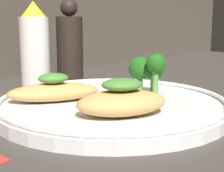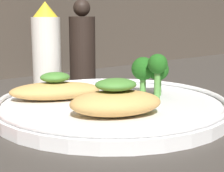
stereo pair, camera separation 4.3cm
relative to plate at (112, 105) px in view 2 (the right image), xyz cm
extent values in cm
cube|color=#3D3833|center=(0.00, 0.00, -1.49)|extent=(180.00, 180.00, 1.00)
cylinder|color=white|center=(0.00, 0.00, -0.29)|extent=(29.24, 29.24, 1.40)
torus|color=white|center=(0.00, 0.00, 0.71)|extent=(28.64, 28.64, 0.60)
ellipsoid|color=tan|center=(-3.87, -5.08, 1.76)|extent=(11.68, 10.01, 2.71)
ellipsoid|color=#478433|center=(-3.87, -5.08, 3.78)|extent=(5.66, 5.29, 1.32)
ellipsoid|color=tan|center=(-4.71, 5.79, 1.53)|extent=(12.75, 10.02, 2.25)
ellipsoid|color=#478433|center=(-4.71, 5.79, 3.32)|extent=(4.80, 4.48, 1.32)
cylinder|color=#569942|center=(7.23, -1.23, 1.66)|extent=(1.00, 1.00, 2.50)
sphere|color=#1E5B19|center=(7.23, -1.23, 3.93)|extent=(2.93, 2.93, 2.93)
cylinder|color=#569942|center=(5.59, -0.40, 1.70)|extent=(0.82, 0.82, 2.58)
sphere|color=#1E5B19|center=(5.59, -0.40, 4.10)|extent=(3.17, 3.17, 3.17)
cylinder|color=#569942|center=(5.17, -2.95, 2.29)|extent=(0.78, 0.78, 3.77)
sphere|color=#1E5B19|center=(5.17, -2.95, 5.07)|extent=(2.57, 2.57, 2.57)
cylinder|color=white|center=(3.13, 21.11, 5.05)|extent=(5.02, 5.02, 12.08)
cone|color=yellow|center=(3.13, 21.11, 12.42)|extent=(4.26, 4.26, 2.66)
cylinder|color=black|center=(10.91, 21.11, 5.12)|extent=(4.93, 4.93, 12.22)
sphere|color=black|center=(10.91, 21.11, 12.83)|extent=(3.21, 3.21, 3.21)
camera|label=1|loc=(-30.92, -28.94, 10.52)|focal=55.00mm
camera|label=2|loc=(-27.82, -31.93, 10.52)|focal=55.00mm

